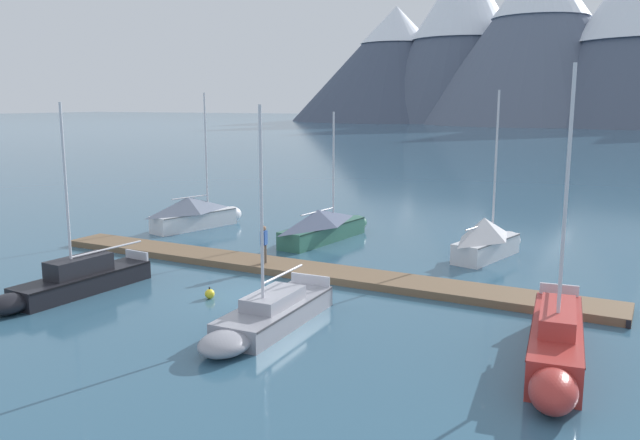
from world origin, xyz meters
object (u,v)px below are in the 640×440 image
(sailboat_second_berth, at_px, (73,281))
(sailboat_outer_slip, at_px, (556,344))
(sailboat_nearest_berth, at_px, (195,213))
(sailboat_mid_dock_starboard, at_px, (267,315))
(sailboat_mid_dock_port, at_px, (324,225))
(person_on_dock, at_px, (264,242))
(sailboat_far_berth, at_px, (488,238))
(mooring_buoy_channel_marker, at_px, (210,294))

(sailboat_second_berth, xyz_separation_m, sailboat_outer_slip, (17.43, 0.81, 0.13))
(sailboat_nearest_berth, height_order, sailboat_second_berth, sailboat_nearest_berth)
(sailboat_mid_dock_starboard, bearing_deg, sailboat_second_berth, 179.81)
(sailboat_mid_dock_port, distance_m, sailboat_mid_dock_starboard, 13.82)
(sailboat_mid_dock_starboard, bearing_deg, person_on_dock, 121.35)
(sailboat_nearest_berth, xyz_separation_m, sailboat_second_berth, (3.86, -13.01, -0.38))
(sailboat_nearest_berth, height_order, person_on_dock, sailboat_nearest_berth)
(sailboat_far_berth, xyz_separation_m, sailboat_outer_slip, (4.36, -12.17, -0.29))
(sailboat_mid_dock_starboard, height_order, mooring_buoy_channel_marker, sailboat_mid_dock_starboard)
(mooring_buoy_channel_marker, bearing_deg, person_on_dock, 93.58)
(sailboat_outer_slip, xyz_separation_m, person_on_dock, (-12.73, 5.61, 0.59))
(sailboat_nearest_berth, bearing_deg, sailboat_second_berth, -73.48)
(sailboat_mid_dock_port, relative_size, sailboat_far_berth, 0.94)
(sailboat_mid_dock_starboard, xyz_separation_m, sailboat_far_berth, (4.44, 13.01, 0.49))
(sailboat_nearest_berth, relative_size, sailboat_far_berth, 1.00)
(sailboat_mid_dock_starboard, bearing_deg, mooring_buoy_channel_marker, 152.08)
(sailboat_mid_dock_port, bearing_deg, person_on_dock, -87.75)
(sailboat_nearest_berth, xyz_separation_m, sailboat_mid_dock_port, (8.29, 0.13, -0.07))
(sailboat_far_berth, distance_m, mooring_buoy_channel_marker, 13.74)
(sailboat_mid_dock_starboard, relative_size, person_on_dock, 4.28)
(sailboat_far_berth, relative_size, mooring_buoy_channel_marker, 17.42)
(mooring_buoy_channel_marker, bearing_deg, sailboat_second_berth, -159.09)
(sailboat_nearest_berth, xyz_separation_m, mooring_buoy_channel_marker, (8.84, -11.11, -0.73))
(sailboat_mid_dock_starboard, relative_size, sailboat_outer_slip, 0.87)
(sailboat_second_berth, bearing_deg, sailboat_mid_dock_port, 71.35)
(sailboat_mid_dock_port, relative_size, person_on_dock, 4.35)
(sailboat_far_berth, height_order, mooring_buoy_channel_marker, sailboat_far_berth)
(person_on_dock, height_order, mooring_buoy_channel_marker, person_on_dock)
(sailboat_mid_dock_starboard, distance_m, person_on_dock, 7.59)
(sailboat_far_berth, bearing_deg, sailboat_second_berth, -135.18)
(sailboat_mid_dock_port, bearing_deg, sailboat_second_berth, -108.65)
(mooring_buoy_channel_marker, bearing_deg, sailboat_mid_dock_port, 92.78)
(sailboat_second_berth, height_order, mooring_buoy_channel_marker, sailboat_second_berth)
(sailboat_nearest_berth, height_order, mooring_buoy_channel_marker, sailboat_nearest_berth)
(sailboat_second_berth, height_order, sailboat_mid_dock_starboard, sailboat_second_berth)
(sailboat_mid_dock_starboard, bearing_deg, sailboat_far_berth, 71.16)
(sailboat_far_berth, xyz_separation_m, person_on_dock, (-8.37, -6.56, 0.30))
(sailboat_mid_dock_port, height_order, mooring_buoy_channel_marker, sailboat_mid_dock_port)
(sailboat_outer_slip, bearing_deg, person_on_dock, 156.21)
(sailboat_outer_slip, distance_m, mooring_buoy_channel_marker, 12.50)
(sailboat_mid_dock_starboard, xyz_separation_m, person_on_dock, (-3.93, 6.45, 0.79))
(sailboat_mid_dock_starboard, bearing_deg, sailboat_mid_dock_port, 107.66)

